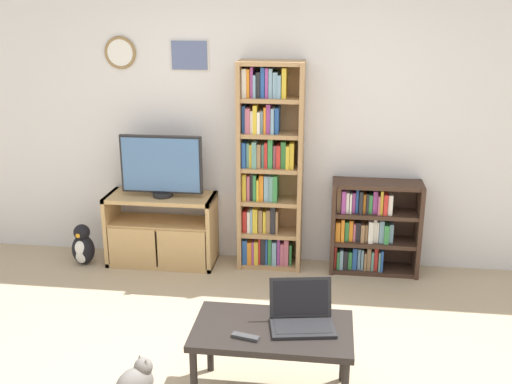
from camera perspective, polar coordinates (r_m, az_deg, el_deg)
wall_back at (r=5.33m, az=1.11°, el=6.81°), size 6.87×0.09×2.60m
tv_stand at (r=5.52m, az=-9.00°, el=-3.58°), size 0.98×0.40×0.65m
television at (r=5.32m, az=-9.00°, el=2.45°), size 0.73×0.18×0.55m
bookshelf_tall at (r=5.25m, az=1.12°, el=2.12°), size 0.56×0.29×1.84m
bookshelf_short at (r=5.38m, az=10.72°, el=-3.28°), size 0.77×0.30×0.83m
coffee_table at (r=3.63m, az=1.59°, el=-13.52°), size 0.94×0.54×0.48m
laptop at (r=3.62m, az=4.37°, el=-11.57°), size 0.41×0.34×0.26m
remote_near_laptop at (r=3.50m, az=-1.01°, el=-13.62°), size 0.17×0.08×0.02m
cat at (r=3.85m, az=-11.33°, el=-17.35°), size 0.29×0.44×0.27m
penguin_figurine at (r=5.71m, az=-16.18°, el=-4.99°), size 0.21×0.19×0.38m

